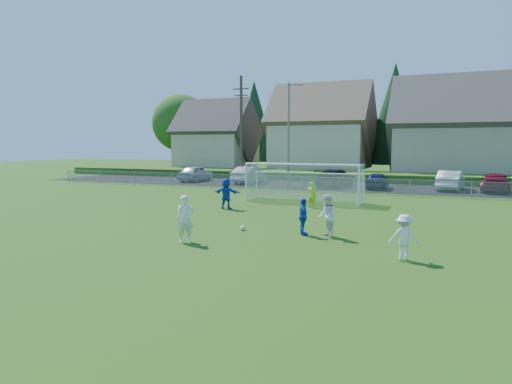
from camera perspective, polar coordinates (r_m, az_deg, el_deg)
ground at (r=15.17m, az=-11.93°, el=-8.18°), size 160.00×160.00×0.00m
asphalt_lot at (r=40.61m, az=10.74°, el=0.68°), size 60.00×60.00×0.00m
grass_embankment at (r=47.92m, az=12.64°, el=1.91°), size 70.00×6.00×0.80m
soccer_ball at (r=19.64m, az=-1.67°, el=-4.49°), size 0.22×0.22×0.22m
player_white_a at (r=17.36m, az=-8.85°, el=-3.34°), size 0.77×0.75×1.78m
player_white_b at (r=18.28m, az=8.87°, el=-2.98°), size 0.95×1.03×1.71m
player_white_c at (r=15.35m, az=18.00°, el=-5.38°), size 1.03×0.70×1.47m
player_blue_a at (r=18.61m, az=5.93°, el=-3.09°), size 0.78×0.95×1.51m
player_blue_b at (r=26.11m, az=-3.74°, el=-0.20°), size 1.63×0.55×1.75m
goalkeeper at (r=26.72m, az=6.99°, el=-0.34°), size 0.64×0.52×1.52m
car_a at (r=46.15m, az=-7.54°, el=2.33°), size 1.94×4.65×1.57m
car_b at (r=43.49m, az=-0.80°, el=2.18°), size 1.79×4.88×1.60m
car_d at (r=40.10m, az=9.92°, el=1.73°), size 2.83×5.55×1.54m
car_e at (r=39.17m, az=14.90°, el=1.39°), size 1.81×4.10×1.37m
car_f at (r=39.87m, az=23.15°, el=1.34°), size 2.24×4.96×1.58m
car_g at (r=39.75m, az=27.76°, el=1.03°), size 2.44×5.17×1.46m
soccer_goal at (r=29.42m, az=6.10°, el=1.94°), size 7.42×1.90×2.50m
chainlink_fence at (r=35.22m, az=8.88°, el=0.93°), size 52.06×0.06×1.20m
streetlight at (r=40.20m, az=4.16°, el=7.62°), size 1.38×0.18×9.00m
utility_pole at (r=43.01m, az=-1.86°, el=7.93°), size 1.60×0.26×10.00m
houses_row at (r=55.02m, az=16.26°, el=9.55°), size 53.90×11.45×13.27m
tree_row at (r=61.33m, az=16.07°, el=8.76°), size 65.98×12.36×13.80m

